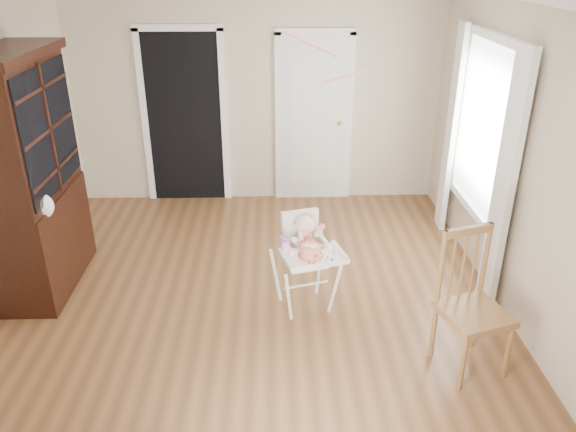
{
  "coord_description": "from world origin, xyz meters",
  "views": [
    {
      "loc": [
        0.19,
        -4.33,
        2.94
      ],
      "look_at": [
        0.31,
        -0.15,
        0.96
      ],
      "focal_mm": 35.0,
      "sensor_mm": 36.0,
      "label": 1
    }
  ],
  "objects_px": {
    "high_chair": "(305,252)",
    "china_cabinet": "(31,176)",
    "cake": "(311,251)",
    "sippy_cup": "(285,245)",
    "dining_chair": "(472,308)"
  },
  "relations": [
    {
      "from": "high_chair",
      "to": "china_cabinet",
      "type": "height_order",
      "value": "china_cabinet"
    },
    {
      "from": "high_chair",
      "to": "china_cabinet",
      "type": "xyz_separation_m",
      "value": [
        -2.45,
        0.47,
        0.55
      ]
    },
    {
      "from": "cake",
      "to": "sippy_cup",
      "type": "height_order",
      "value": "sippy_cup"
    },
    {
      "from": "high_chair",
      "to": "cake",
      "type": "relative_size",
      "value": 4.12
    },
    {
      "from": "sippy_cup",
      "to": "china_cabinet",
      "type": "bearing_deg",
      "value": 164.86
    },
    {
      "from": "china_cabinet",
      "to": "dining_chair",
      "type": "bearing_deg",
      "value": -19.56
    },
    {
      "from": "cake",
      "to": "dining_chair",
      "type": "bearing_deg",
      "value": -27.96
    },
    {
      "from": "china_cabinet",
      "to": "dining_chair",
      "type": "relative_size",
      "value": 1.98
    },
    {
      "from": "cake",
      "to": "sippy_cup",
      "type": "relative_size",
      "value": 1.24
    },
    {
      "from": "china_cabinet",
      "to": "dining_chair",
      "type": "height_order",
      "value": "china_cabinet"
    },
    {
      "from": "china_cabinet",
      "to": "dining_chair",
      "type": "xyz_separation_m",
      "value": [
        3.65,
        -1.3,
        -0.59
      ]
    },
    {
      "from": "high_chair",
      "to": "dining_chair",
      "type": "distance_m",
      "value": 1.46
    },
    {
      "from": "dining_chair",
      "to": "china_cabinet",
      "type": "bearing_deg",
      "value": 142.85
    },
    {
      "from": "cake",
      "to": "sippy_cup",
      "type": "bearing_deg",
      "value": 163.65
    },
    {
      "from": "high_chair",
      "to": "dining_chair",
      "type": "relative_size",
      "value": 0.82
    }
  ]
}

